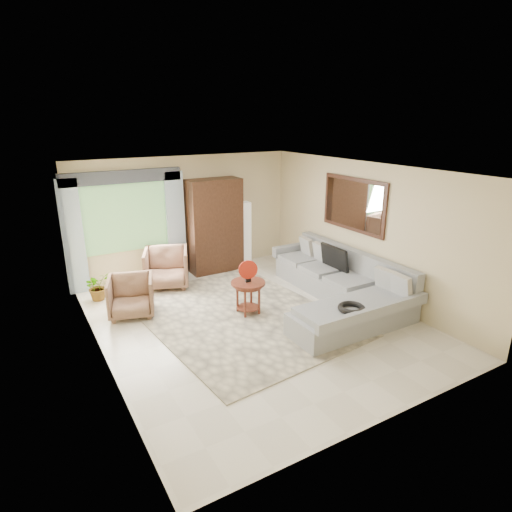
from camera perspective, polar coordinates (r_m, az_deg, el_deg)
ground at (r=7.54m, az=-0.30°, el=-8.63°), size 6.00×6.00×0.00m
area_rug at (r=7.71m, az=-2.36°, el=-7.93°), size 3.37×4.27×0.02m
sectional_sofa at (r=8.25m, az=11.14°, el=-4.38°), size 2.30×3.46×0.90m
tv_screen at (r=8.63m, az=10.41°, el=-0.23°), size 0.14×0.74×0.48m
garden_hose at (r=6.89m, az=12.61°, el=-6.78°), size 0.43×0.43×0.09m
coffee_table at (r=7.67m, az=-1.05°, el=-5.49°), size 0.61×0.61×0.61m
red_disc at (r=7.48m, az=-1.07°, el=-1.83°), size 0.33×0.14×0.34m
armchair_left at (r=7.93m, az=-16.32°, el=-5.15°), size 0.97×0.98×0.72m
armchair_right at (r=9.05m, az=-11.85°, el=-1.54°), size 1.14×1.15×0.81m
potted_plant at (r=8.81m, az=-20.34°, el=-3.80°), size 0.62×0.58×0.55m
armoire at (r=9.69m, az=-5.55°, el=4.04°), size 1.20×0.55×2.10m
floor_lamp at (r=10.17m, az=-1.55°, el=3.04°), size 0.24×0.24×1.50m
window at (r=9.25m, az=-17.05°, el=4.87°), size 1.80×0.04×1.40m
curtain_left at (r=9.05m, az=-23.21°, el=2.28°), size 0.40×0.08×2.30m
curtain_right at (r=9.50m, az=-10.64°, el=4.15°), size 0.40×0.08×2.30m
valance at (r=9.04m, az=-17.44°, el=10.04°), size 2.40×0.12×0.26m
wall_mirror at (r=8.65m, az=12.85°, el=6.72°), size 0.05×1.70×1.05m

